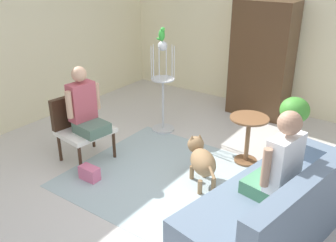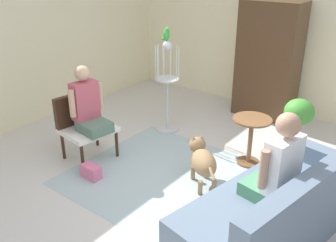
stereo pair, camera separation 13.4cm
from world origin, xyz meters
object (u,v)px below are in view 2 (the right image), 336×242
potted_plant (298,120)px  armoire_cabinet (268,61)px  dog (203,160)px  handbag (91,172)px  couch (277,210)px  bird_cage_stand (167,90)px  round_end_table (251,135)px  armchair (83,121)px  person_on_armchair (88,105)px  person_on_couch (278,166)px  parrot (166,34)px

potted_plant → armoire_cabinet: size_ratio=0.41×
dog → handbag: bearing=-147.6°
couch → bird_cage_stand: 2.74m
couch → handbag: (-2.26, -0.40, -0.21)m
dog → round_end_table: bearing=73.7°
round_end_table → potted_plant: (0.37, 0.68, 0.06)m
handbag → armchair: bearing=144.6°
round_end_table → handbag: 2.12m
round_end_table → person_on_armchair: bearing=-146.0°
dog → potted_plant: size_ratio=0.81×
person_on_couch → round_end_table: person_on_couch is taller
potted_plant → bird_cage_stand: bearing=-165.0°
dog → bird_cage_stand: (-1.29, 0.98, 0.35)m
person_on_couch → handbag: (-2.22, -0.39, -0.71)m
person_on_couch → person_on_armchair: person_on_couch is taller
potted_plant → couch: bearing=-75.4°
armchair → parrot: parrot is taller
person_on_armchair → armchair: bearing=172.5°
armchair → round_end_table: 2.26m
armchair → parrot: 1.73m
couch → round_end_table: size_ratio=3.34×
person_on_armchair → round_end_table: size_ratio=1.30×
couch → armoire_cabinet: bearing=116.4°
person_on_armchair → dog: person_on_armchair is taller
bird_cage_stand → parrot: parrot is taller
armchair → potted_plant: bearing=39.0°
person_on_couch → armoire_cabinet: (-1.38, 2.88, 0.17)m
armchair → person_on_armchair: size_ratio=1.02×
round_end_table → dog: round_end_table is taller
parrot → couch: bearing=-28.9°
round_end_table → handbag: size_ratio=2.55×
armchair → armoire_cabinet: 3.23m
person_on_armchair → potted_plant: person_on_armchair is taller
bird_cage_stand → potted_plant: (1.90, 0.51, -0.19)m
round_end_table → dog: bearing=-106.3°
couch → handbag: couch is taller
person_on_armchair → armoire_cabinet: bearing=67.6°
dog → potted_plant: 1.61m
potted_plant → armchair: bearing=-141.0°
couch → person_on_armchair: person_on_armchair is taller
parrot → armoire_cabinet: armoire_cabinet is taller
armchair → potted_plant: (2.30, 1.86, -0.03)m
dog → parrot: bearing=143.2°
person_on_armchair → bird_cage_stand: bearing=79.5°
bird_cage_stand → potted_plant: bird_cage_stand is taller
couch → armoire_cabinet: (-1.42, 2.86, 0.68)m
couch → handbag: 2.30m
person_on_couch → parrot: parrot is taller
couch → armoire_cabinet: size_ratio=1.13×
round_end_table → bird_cage_stand: bearing=173.5°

